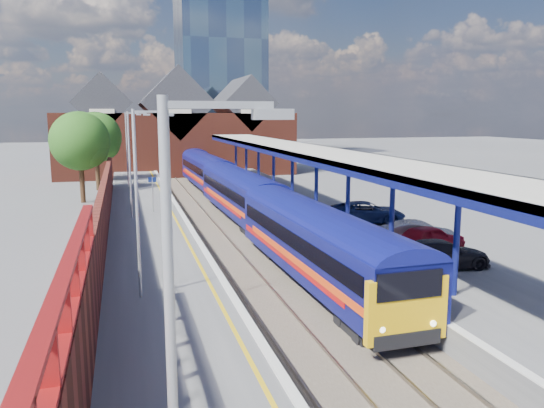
{
  "coord_description": "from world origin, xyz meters",
  "views": [
    {
      "loc": [
        -6.93,
        -13.75,
        7.8
      ],
      "look_at": [
        1.42,
        15.83,
        2.6
      ],
      "focal_mm": 35.0,
      "sensor_mm": 36.0,
      "label": 1
    }
  ],
  "objects_px": {
    "lamp_post_a": "(184,362)",
    "parked_car_blue": "(367,212)",
    "train": "(221,178)",
    "lamp_post_d": "(128,145)",
    "parked_car_silver": "(419,233)",
    "lamp_post_b": "(140,192)",
    "lamp_post_c": "(132,158)",
    "parked_car_red": "(430,238)",
    "platform_sign": "(153,188)",
    "parked_car_dark": "(441,254)"
  },
  "relations": [
    {
      "from": "lamp_post_a",
      "to": "platform_sign",
      "type": "distance_m",
      "value": 32.11
    },
    {
      "from": "lamp_post_d",
      "to": "parked_car_silver",
      "type": "height_order",
      "value": "lamp_post_d"
    },
    {
      "from": "parked_car_dark",
      "to": "lamp_post_b",
      "type": "bearing_deg",
      "value": 93.0
    },
    {
      "from": "platform_sign",
      "to": "parked_car_dark",
      "type": "relative_size",
      "value": 0.56
    },
    {
      "from": "parked_car_silver",
      "to": "lamp_post_d",
      "type": "bearing_deg",
      "value": 50.2
    },
    {
      "from": "parked_car_silver",
      "to": "parked_car_dark",
      "type": "bearing_deg",
      "value": -174.9
    },
    {
      "from": "parked_car_red",
      "to": "parked_car_silver",
      "type": "relative_size",
      "value": 1.0
    },
    {
      "from": "lamp_post_b",
      "to": "parked_car_silver",
      "type": "relative_size",
      "value": 1.81
    },
    {
      "from": "lamp_post_d",
      "to": "platform_sign",
      "type": "relative_size",
      "value": 2.8
    },
    {
      "from": "parked_car_dark",
      "to": "train",
      "type": "bearing_deg",
      "value": 12.53
    },
    {
      "from": "lamp_post_d",
      "to": "lamp_post_b",
      "type": "bearing_deg",
      "value": -90.0
    },
    {
      "from": "parked_car_dark",
      "to": "platform_sign",
      "type": "bearing_deg",
      "value": 34.98
    },
    {
      "from": "lamp_post_a",
      "to": "parked_car_dark",
      "type": "distance_m",
      "value": 19.57
    },
    {
      "from": "train",
      "to": "parked_car_blue",
      "type": "xyz_separation_m",
      "value": [
        6.4,
        -16.63,
        -0.45
      ]
    },
    {
      "from": "lamp_post_c",
      "to": "parked_car_red",
      "type": "xyz_separation_m",
      "value": [
        14.19,
        -12.81,
        -3.34
      ]
    },
    {
      "from": "lamp_post_b",
      "to": "lamp_post_c",
      "type": "relative_size",
      "value": 1.0
    },
    {
      "from": "train",
      "to": "lamp_post_d",
      "type": "height_order",
      "value": "lamp_post_d"
    },
    {
      "from": "lamp_post_b",
      "to": "parked_car_blue",
      "type": "bearing_deg",
      "value": 36.44
    },
    {
      "from": "lamp_post_a",
      "to": "parked_car_blue",
      "type": "bearing_deg",
      "value": 59.84
    },
    {
      "from": "train",
      "to": "lamp_post_c",
      "type": "distance_m",
      "value": 13.94
    },
    {
      "from": "lamp_post_a",
      "to": "parked_car_blue",
      "type": "relative_size",
      "value": 1.45
    },
    {
      "from": "lamp_post_b",
      "to": "parked_car_blue",
      "type": "distance_m",
      "value": 18.02
    },
    {
      "from": "parked_car_silver",
      "to": "parked_car_dark",
      "type": "height_order",
      "value": "parked_car_dark"
    },
    {
      "from": "parked_car_dark",
      "to": "lamp_post_d",
      "type": "bearing_deg",
      "value": 24.0
    },
    {
      "from": "lamp_post_d",
      "to": "parked_car_blue",
      "type": "bearing_deg",
      "value": -56.43
    },
    {
      "from": "train",
      "to": "parked_car_dark",
      "type": "distance_m",
      "value": 27.36
    },
    {
      "from": "lamp_post_a",
      "to": "parked_car_dark",
      "type": "relative_size",
      "value": 1.58
    },
    {
      "from": "lamp_post_d",
      "to": "parked_car_silver",
      "type": "relative_size",
      "value": 1.81
    },
    {
      "from": "lamp_post_b",
      "to": "parked_car_silver",
      "type": "xyz_separation_m",
      "value": [
        14.25,
        4.27,
        -3.36
      ]
    },
    {
      "from": "platform_sign",
      "to": "parked_car_silver",
      "type": "xyz_separation_m",
      "value": [
        12.89,
        -13.73,
        -1.05
      ]
    },
    {
      "from": "lamp_post_c",
      "to": "lamp_post_d",
      "type": "relative_size",
      "value": 1.0
    },
    {
      "from": "train",
      "to": "parked_car_red",
      "type": "bearing_deg",
      "value": -75.19
    },
    {
      "from": "train",
      "to": "parked_car_red",
      "type": "xyz_separation_m",
      "value": [
        6.33,
        -23.96,
        -0.47
      ]
    },
    {
      "from": "lamp_post_a",
      "to": "lamp_post_d",
      "type": "distance_m",
      "value": 46.0
    },
    {
      "from": "train",
      "to": "parked_car_red",
      "type": "distance_m",
      "value": 24.79
    },
    {
      "from": "lamp_post_a",
      "to": "parked_car_dark",
      "type": "height_order",
      "value": "lamp_post_a"
    },
    {
      "from": "parked_car_red",
      "to": "lamp_post_b",
      "type": "bearing_deg",
      "value": 91.62
    },
    {
      "from": "parked_car_dark",
      "to": "parked_car_silver",
      "type": "bearing_deg",
      "value": -16.12
    },
    {
      "from": "lamp_post_d",
      "to": "parked_car_dark",
      "type": "distance_m",
      "value": 34.43
    },
    {
      "from": "parked_car_dark",
      "to": "parked_car_blue",
      "type": "xyz_separation_m",
      "value": [
        1.29,
        10.25,
        0.02
      ]
    },
    {
      "from": "parked_car_dark",
      "to": "parked_car_blue",
      "type": "distance_m",
      "value": 10.33
    },
    {
      "from": "lamp_post_d",
      "to": "lamp_post_c",
      "type": "bearing_deg",
      "value": -90.0
    },
    {
      "from": "train",
      "to": "lamp_post_d",
      "type": "relative_size",
      "value": 9.42
    },
    {
      "from": "lamp_post_b",
      "to": "lamp_post_d",
      "type": "xyz_separation_m",
      "value": [
        0.0,
        32.0,
        0.0
      ]
    },
    {
      "from": "parked_car_red",
      "to": "parked_car_silver",
      "type": "distance_m",
      "value": 1.08
    },
    {
      "from": "parked_car_blue",
      "to": "parked_car_red",
      "type": "bearing_deg",
      "value": -159.83
    },
    {
      "from": "parked_car_silver",
      "to": "parked_car_blue",
      "type": "distance_m",
      "value": 6.25
    },
    {
      "from": "lamp_post_b",
      "to": "parked_car_dark",
      "type": "height_order",
      "value": "lamp_post_b"
    },
    {
      "from": "parked_car_dark",
      "to": "lamp_post_a",
      "type": "bearing_deg",
      "value": 139.54
    },
    {
      "from": "train",
      "to": "parked_car_blue",
      "type": "height_order",
      "value": "train"
    }
  ]
}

